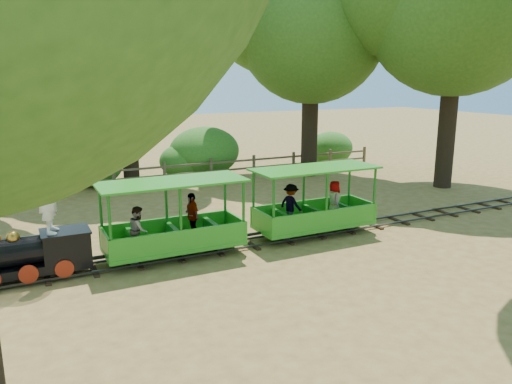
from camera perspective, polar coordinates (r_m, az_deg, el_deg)
name	(u,v)px	position (r m, az deg, el deg)	size (l,w,h in m)	color
ground	(284,240)	(13.67, 3.20, -5.44)	(90.00, 90.00, 0.00)	#A18245
track	(284,237)	(13.65, 3.20, -5.17)	(22.00, 1.00, 0.10)	#3F3D3A
locomotive	(15,201)	(11.62, -25.80, -0.91)	(2.78, 1.31, 3.19)	black
carriage_front	(172,228)	(12.26, -9.61, -4.09)	(3.50, 1.43, 1.82)	#2A8D1E
carriage_rear	(312,208)	(13.92, 6.47, -1.87)	(3.50, 1.43, 1.82)	#2A8D1E
oak_ne	(310,20)	(22.41, 6.25, 19.01)	(8.02, 7.06, 9.56)	#2D2116
fence	(188,170)	(20.65, -7.75, 2.48)	(18.10, 0.10, 1.00)	brown
shrub_west	(93,166)	(21.06, -18.17, 2.79)	(2.35, 1.80, 1.62)	#2D6B1E
shrub_mid_w	(204,152)	(22.17, -5.91, 4.62)	(3.18, 2.45, 2.20)	#2D6B1E
shrub_mid_e	(185,161)	(21.92, -8.16, 3.57)	(2.20, 1.70, 1.53)	#2D6B1E
shrub_east	(330,148)	(25.30, 8.49, 4.98)	(2.40, 1.85, 1.66)	#2D6B1E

